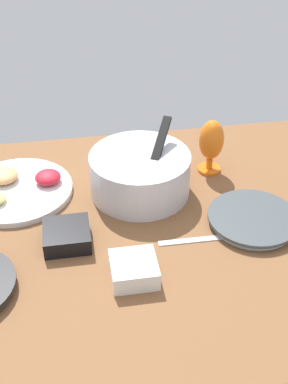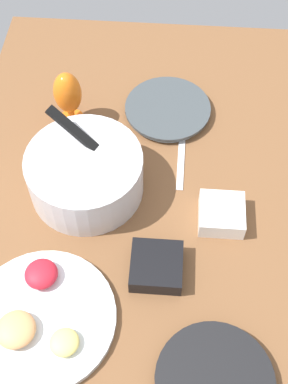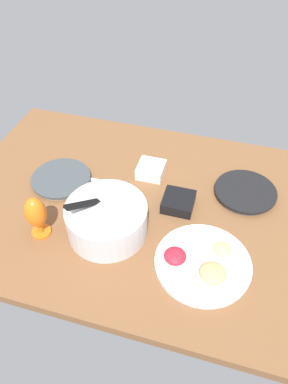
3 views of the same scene
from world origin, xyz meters
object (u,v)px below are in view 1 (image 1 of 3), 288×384
Objects in this scene: fruit_platter at (17,188)px; square_bowl_white at (134,269)px; dinner_plate_right at (253,219)px; square_bowl_black at (67,235)px; hurricane_glass_orange at (211,142)px; mixing_bowl at (140,172)px.

fruit_platter is 2.97× the size of square_bowl_white.
fruit_platter is at bearing 158.59° from dinner_plate_right.
hurricane_glass_orange is at bearing 30.65° from square_bowl_black.
hurricane_glass_orange is (-4.94, 27.51, 9.03)cm from dinner_plate_right.
dinner_plate_right is 2.23× the size of square_bowl_white.
fruit_platter is at bearing -177.93° from hurricane_glass_orange.
dinner_plate_right is 38.52cm from square_bowl_white.
mixing_bowl reaches higher than hurricane_glass_orange.
fruit_platter is 1.88× the size of hurricane_glass_orange.
hurricane_glass_orange reaches higher than dinner_plate_right.
dinner_plate_right is 0.75× the size of fruit_platter.
square_bowl_black is at bearing 179.67° from dinner_plate_right.
fruit_platter is at bearing 171.35° from mixing_bowl.
fruit_platter is 2.73× the size of square_bowl_black.
mixing_bowl is 1.67× the size of hurricane_glass_orange.
fruit_platter is 49.96cm from square_bowl_white.
hurricane_glass_orange reaches higher than square_bowl_white.
hurricane_glass_orange reaches higher than square_bowl_black.
square_bowl_black is at bearing -149.35° from hurricane_glass_orange.
square_bowl_black is at bearing -139.07° from mixing_bowl.
mixing_bowl is 24.88cm from hurricane_glass_orange.
mixing_bowl is 37.15cm from fruit_platter.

